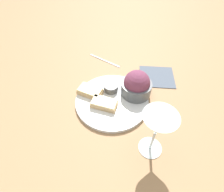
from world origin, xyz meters
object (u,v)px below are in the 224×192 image
object	(u,v)px
cheese_toast_near	(90,91)
fork	(105,60)
salad_bowl	(136,85)
wine_glass	(158,126)
cheese_toast_far	(104,104)
sauce_ramekin	(110,87)
napkin	(157,76)

from	to	relation	value
cheese_toast_near	fork	world-z (taller)	cheese_toast_near
salad_bowl	wine_glass	distance (m)	0.24
cheese_toast_far	wine_glass	size ratio (longest dim) A/B	0.62
salad_bowl	fork	world-z (taller)	salad_bowl
sauce_ramekin	wine_glass	distance (m)	0.30
fork	napkin	bearing A→B (deg)	-31.06
sauce_ramekin	cheese_toast_far	world-z (taller)	sauce_ramekin
wine_glass	salad_bowl	bearing A→B (deg)	92.19
wine_glass	napkin	bearing A→B (deg)	72.18
salad_bowl	fork	distance (m)	0.27
cheese_toast_near	cheese_toast_far	distance (m)	0.09
napkin	fork	size ratio (longest dim) A/B	1.19
sauce_ramekin	fork	distance (m)	0.22
fork	cheese_toast_far	bearing A→B (deg)	-93.04
salad_bowl	fork	size ratio (longest dim) A/B	0.82
salad_bowl	sauce_ramekin	xyz separation A→B (m)	(-0.10, 0.02, -0.03)
cheese_toast_near	napkin	bearing A→B (deg)	17.12
cheese_toast_far	sauce_ramekin	bearing A→B (deg)	71.08
napkin	fork	xyz separation A→B (m)	(-0.23, 0.14, 0.00)
sauce_ramekin	cheese_toast_near	bearing A→B (deg)	-170.30
sauce_ramekin	fork	bearing A→B (deg)	93.23
sauce_ramekin	salad_bowl	bearing A→B (deg)	-13.03
wine_glass	napkin	world-z (taller)	wine_glass
sauce_ramekin	napkin	size ratio (longest dim) A/B	0.34
sauce_ramekin	cheese_toast_far	xyz separation A→B (m)	(-0.03, -0.08, -0.00)
cheese_toast_far	salad_bowl	bearing A→B (deg)	24.33
cheese_toast_near	cheese_toast_far	size ratio (longest dim) A/B	1.01
sauce_ramekin	cheese_toast_near	distance (m)	0.08
cheese_toast_near	napkin	world-z (taller)	cheese_toast_near
cheese_toast_near	fork	xyz separation A→B (m)	(0.07, 0.23, -0.02)
cheese_toast_far	wine_glass	xyz separation A→B (m)	(0.14, -0.17, 0.10)
napkin	salad_bowl	bearing A→B (deg)	-138.88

